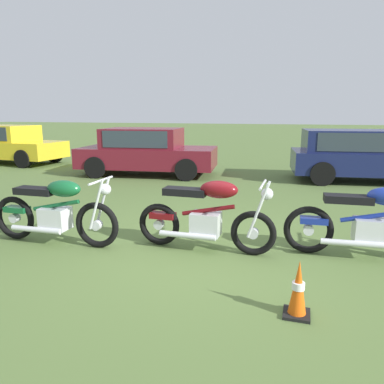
{
  "coord_description": "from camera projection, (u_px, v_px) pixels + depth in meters",
  "views": [
    {
      "loc": [
        1.28,
        -4.72,
        1.89
      ],
      "look_at": [
        -0.47,
        1.01,
        0.6
      ],
      "focal_mm": 34.33,
      "sensor_mm": 36.0,
      "label": 1
    }
  ],
  "objects": [
    {
      "name": "ground_plane",
      "position": [
        203.0,
        250.0,
        5.17
      ],
      "size": [
        120.0,
        120.0,
        0.0
      ],
      "primitive_type": "plane",
      "color": "#567038"
    },
    {
      "name": "car_burgundy",
      "position": [
        146.0,
        149.0,
        11.3
      ],
      "size": [
        4.33,
        2.36,
        1.43
      ],
      "rotation": [
        0.0,
        0.0,
        0.13
      ],
      "color": "maroon",
      "rests_on": "ground"
    },
    {
      "name": "motorcycle_green",
      "position": [
        55.0,
        212.0,
        5.34
      ],
      "size": [
        2.06,
        0.64,
        1.02
      ],
      "rotation": [
        0.0,
        0.0,
        0.03
      ],
      "color": "black",
      "rests_on": "ground"
    },
    {
      "name": "car_yellow",
      "position": [
        4.0,
        142.0,
        13.97
      ],
      "size": [
        4.65,
        2.0,
        1.43
      ],
      "rotation": [
        0.0,
        0.0,
        -0.05
      ],
      "color": "gold",
      "rests_on": "ground"
    },
    {
      "name": "traffic_cone",
      "position": [
        298.0,
        291.0,
        3.45
      ],
      "size": [
        0.25,
        0.25,
        0.56
      ],
      "color": "#EA590F",
      "rests_on": "ground"
    },
    {
      "name": "motorcycle_blue",
      "position": [
        371.0,
        223.0,
        4.78
      ],
      "size": [
        2.16,
        0.64,
        1.02
      ],
      "rotation": [
        0.0,
        0.0,
        0.06
      ],
      "color": "black",
      "rests_on": "ground"
    },
    {
      "name": "car_navy",
      "position": [
        371.0,
        152.0,
        10.13
      ],
      "size": [
        4.74,
        2.32,
        1.43
      ],
      "rotation": [
        0.0,
        0.0,
        0.12
      ],
      "color": "#161E4C",
      "rests_on": "ground"
    },
    {
      "name": "motorcycle_maroon",
      "position": [
        206.0,
        216.0,
        5.07
      ],
      "size": [
        1.98,
        0.64,
        1.02
      ],
      "rotation": [
        0.0,
        0.0,
        -0.0
      ],
      "color": "black",
      "rests_on": "ground"
    }
  ]
}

